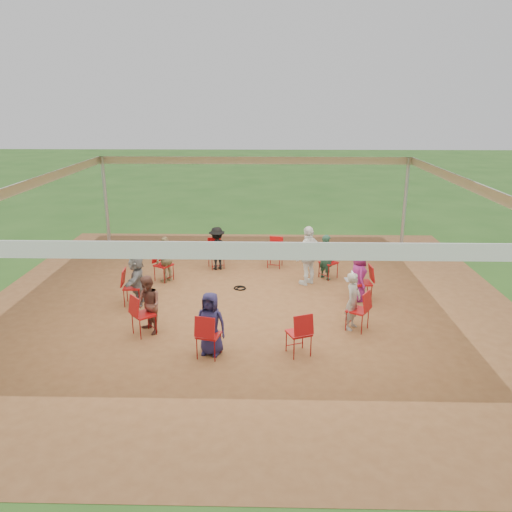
{
  "coord_description": "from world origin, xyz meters",
  "views": [
    {
      "loc": [
        0.45,
        -11.41,
        4.77
      ],
      "look_at": [
        0.17,
        0.3,
        1.1
      ],
      "focal_mm": 35.0,
      "sensor_mm": 36.0,
      "label": 1
    }
  ],
  "objects_px": {
    "chair_8": "(299,333)",
    "person_seated_6": "(211,324)",
    "chair_4": "(164,265)",
    "person_seated_5": "(148,305)",
    "chair_5": "(132,287)",
    "chair_7": "(209,335)",
    "laptop": "(352,278)",
    "chair_9": "(358,311)",
    "person_seated_1": "(326,257)",
    "chair_3": "(216,253)",
    "chair_1": "(329,263)",
    "standing_person": "(309,255)",
    "chair_6": "(144,315)",
    "chair_0": "(363,283)",
    "person_seated_7": "(353,301)",
    "person_seated_0": "(358,276)",
    "chair_2": "(275,253)",
    "person_seated_4": "(137,280)",
    "person_seated_3": "(166,259)",
    "cable_coil": "(240,288)",
    "person_seated_2": "(217,248)"
  },
  "relations": [
    {
      "from": "chair_8",
      "to": "person_seated_6",
      "type": "height_order",
      "value": "person_seated_6"
    },
    {
      "from": "chair_4",
      "to": "person_seated_5",
      "type": "xyz_separation_m",
      "value": [
        0.34,
        -3.23,
        0.19
      ]
    },
    {
      "from": "chair_5",
      "to": "chair_7",
      "type": "height_order",
      "value": "same"
    },
    {
      "from": "person_seated_5",
      "to": "laptop",
      "type": "distance_m",
      "value": 4.98
    },
    {
      "from": "person_seated_5",
      "to": "chair_7",
      "type": "bearing_deg",
      "value": 14.17
    },
    {
      "from": "chair_7",
      "to": "chair_9",
      "type": "bearing_deg",
      "value": 36.0
    },
    {
      "from": "person_seated_1",
      "to": "chair_3",
      "type": "bearing_deg",
      "value": 34.29
    },
    {
      "from": "chair_1",
      "to": "standing_person",
      "type": "xyz_separation_m",
      "value": [
        -0.6,
        -0.51,
        0.36
      ]
    },
    {
      "from": "chair_6",
      "to": "chair_0",
      "type": "bearing_deg",
      "value": 72.0
    },
    {
      "from": "chair_9",
      "to": "chair_5",
      "type": "bearing_deg",
      "value": 108.0
    },
    {
      "from": "person_seated_1",
      "to": "person_seated_7",
      "type": "relative_size",
      "value": 1.0
    },
    {
      "from": "person_seated_0",
      "to": "chair_6",
      "type": "bearing_deg",
      "value": 108.4
    },
    {
      "from": "chair_2",
      "to": "chair_9",
      "type": "distance_m",
      "value": 4.56
    },
    {
      "from": "person_seated_1",
      "to": "person_seated_4",
      "type": "distance_m",
      "value": 5.13
    },
    {
      "from": "chair_4",
      "to": "person_seated_1",
      "type": "bearing_deg",
      "value": 125.09
    },
    {
      "from": "chair_1",
      "to": "laptop",
      "type": "xyz_separation_m",
      "value": [
        0.37,
        -1.63,
        0.15
      ]
    },
    {
      "from": "person_seated_3",
      "to": "person_seated_6",
      "type": "relative_size",
      "value": 1.0
    },
    {
      "from": "person_seated_4",
      "to": "person_seated_6",
      "type": "relative_size",
      "value": 1.0
    },
    {
      "from": "chair_8",
      "to": "person_seated_0",
      "type": "xyz_separation_m",
      "value": [
        1.63,
        2.81,
        0.19
      ]
    },
    {
      "from": "chair_8",
      "to": "person_seated_3",
      "type": "relative_size",
      "value": 0.71
    },
    {
      "from": "chair_3",
      "to": "person_seated_0",
      "type": "xyz_separation_m",
      "value": [
        3.76,
        -2.41,
        0.19
      ]
    },
    {
      "from": "chair_2",
      "to": "person_seated_6",
      "type": "xyz_separation_m",
      "value": [
        -1.31,
        -5.36,
        0.19
      ]
    },
    {
      "from": "chair_2",
      "to": "laptop",
      "type": "distance_m",
      "value": 3.16
    },
    {
      "from": "laptop",
      "to": "chair_9",
      "type": "bearing_deg",
      "value": 171.31
    },
    {
      "from": "chair_8",
      "to": "person_seated_3",
      "type": "bearing_deg",
      "value": 107.6
    },
    {
      "from": "chair_0",
      "to": "cable_coil",
      "type": "height_order",
      "value": "chair_0"
    },
    {
      "from": "chair_6",
      "to": "person_seated_1",
      "type": "relative_size",
      "value": 0.71
    },
    {
      "from": "chair_8",
      "to": "cable_coil",
      "type": "height_order",
      "value": "chair_8"
    },
    {
      "from": "chair_6",
      "to": "chair_8",
      "type": "distance_m",
      "value": 3.31
    },
    {
      "from": "chair_5",
      "to": "person_seated_3",
      "type": "relative_size",
      "value": 0.71
    },
    {
      "from": "person_seated_0",
      "to": "person_seated_3",
      "type": "distance_m",
      "value": 5.13
    },
    {
      "from": "chair_3",
      "to": "person_seated_5",
      "type": "relative_size",
      "value": 0.71
    },
    {
      "from": "chair_7",
      "to": "person_seated_1",
      "type": "bearing_deg",
      "value": 72.4
    },
    {
      "from": "chair_4",
      "to": "person_seated_5",
      "type": "height_order",
      "value": "person_seated_5"
    },
    {
      "from": "person_seated_0",
      "to": "person_seated_7",
      "type": "height_order",
      "value": "same"
    },
    {
      "from": "chair_1",
      "to": "person_seated_3",
      "type": "bearing_deg",
      "value": 54.91
    },
    {
      "from": "chair_3",
      "to": "laptop",
      "type": "xyz_separation_m",
      "value": [
        3.59,
        -2.42,
        0.15
      ]
    },
    {
      "from": "chair_1",
      "to": "chair_5",
      "type": "distance_m",
      "value": 5.36
    },
    {
      "from": "chair_0",
      "to": "person_seated_3",
      "type": "distance_m",
      "value": 5.25
    },
    {
      "from": "chair_7",
      "to": "person_seated_0",
      "type": "distance_m",
      "value": 4.47
    },
    {
      "from": "person_seated_2",
      "to": "person_seated_1",
      "type": "bearing_deg",
      "value": 144.0
    },
    {
      "from": "person_seated_6",
      "to": "chair_7",
      "type": "bearing_deg",
      "value": -90.0
    },
    {
      "from": "chair_7",
      "to": "laptop",
      "type": "distance_m",
      "value": 4.34
    },
    {
      "from": "chair_3",
      "to": "chair_9",
      "type": "distance_m",
      "value": 5.36
    },
    {
      "from": "chair_6",
      "to": "person_seated_1",
      "type": "distance_m",
      "value": 5.52
    },
    {
      "from": "cable_coil",
      "to": "laptop",
      "type": "distance_m",
      "value": 2.94
    },
    {
      "from": "person_seated_7",
      "to": "standing_person",
      "type": "bearing_deg",
      "value": 47.02
    },
    {
      "from": "chair_5",
      "to": "chair_7",
      "type": "xyz_separation_m",
      "value": [
        2.14,
        -2.53,
        0.0
      ]
    },
    {
      "from": "chair_7",
      "to": "laptop",
      "type": "height_order",
      "value": "chair_7"
    },
    {
      "from": "chair_9",
      "to": "person_seated_1",
      "type": "bearing_deg",
      "value": 37.71
    }
  ]
}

